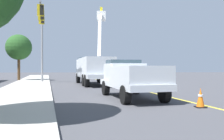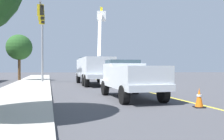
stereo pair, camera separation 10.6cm
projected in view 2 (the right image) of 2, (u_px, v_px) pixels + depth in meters
The scene contains 12 objects.
ground at pixel (121, 85), 21.80m from camera, with size 120.00×120.00×0.00m, color #47474C.
sidewalk_far_side at pixel (28, 87), 19.75m from camera, with size 60.00×3.60×0.12m, color #B2ADA3.
lane_centre_stripe at pixel (121, 85), 21.80m from camera, with size 50.00×0.16×0.01m, color yellow.
utility_bucket_truck at pixel (94, 67), 23.02m from camera, with size 8.54×4.10×7.82m.
service_pickup_truck at pixel (131, 77), 12.54m from camera, with size 5.91×3.19×2.06m.
passing_minivan at pixel (118, 73), 30.30m from camera, with size 5.08×2.83×1.69m.
traffic_cone_leading at pixel (199, 98), 9.69m from camera, with size 0.40×0.40×0.79m.
traffic_cone_mid_front at pixel (144, 86), 16.27m from camera, with size 0.40×0.40×0.71m.
traffic_cone_mid_rear at pixel (121, 82), 21.08m from camera, with size 0.40×0.40×0.70m.
traffic_cone_trailing at pixel (105, 78), 27.57m from camera, with size 0.40×0.40×0.87m.
traffic_signal_mast at pixel (42, 28), 24.00m from camera, with size 6.84×1.58×7.98m.
street_tree_right at pixel (19, 47), 29.03m from camera, with size 3.08×3.08×5.63m.
Camera 2 is at (-21.70, 2.05, 1.61)m, focal length 38.54 mm.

